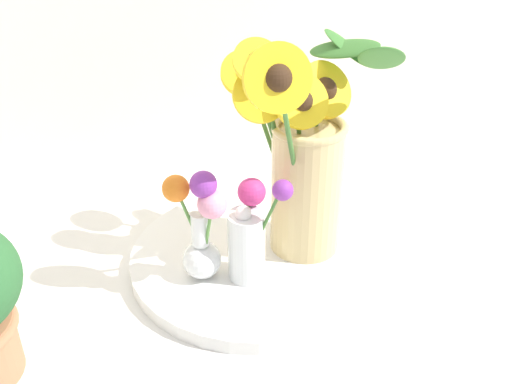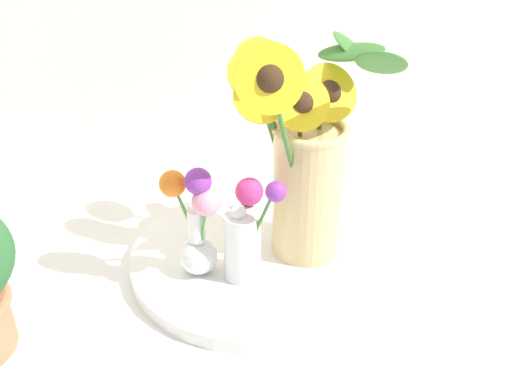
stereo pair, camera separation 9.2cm
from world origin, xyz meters
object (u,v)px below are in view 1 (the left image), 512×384
Objects in this scene: mason_jar_sunflowers at (304,162)px; vase_small_center at (249,233)px; serving_tray at (256,258)px; vase_bulb_right at (200,228)px.

vase_small_center is at bearing -161.04° from mason_jar_sunflowers.
serving_tray is 0.18m from mason_jar_sunflowers.
mason_jar_sunflowers reaches higher than vase_bulb_right.
serving_tray is at bearing 172.52° from mason_jar_sunflowers.
vase_small_center is at bearing -124.12° from serving_tray.
vase_small_center reaches higher than serving_tray.
serving_tray is 0.15m from vase_bulb_right.
mason_jar_sunflowers is 2.02× the size of vase_bulb_right.
vase_bulb_right is (-0.07, 0.02, 0.01)m from vase_small_center.
serving_tray is 2.26× the size of vase_small_center.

